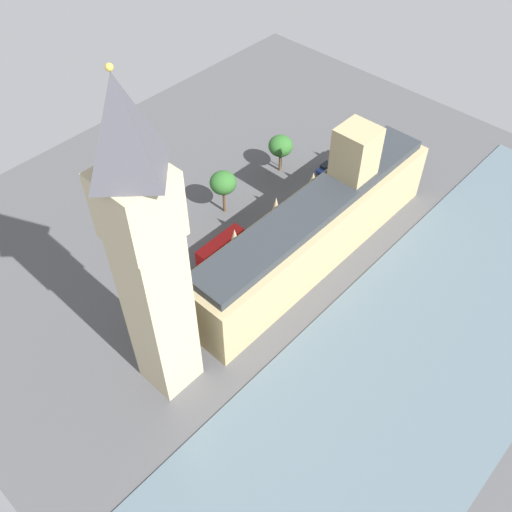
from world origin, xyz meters
The scene contains 14 objects.
ground_plane centered at (0.00, 0.00, 0.00)m, with size 127.00×127.00×0.00m, color #4C4C4F.
river_thames centered at (-29.58, 0.00, 0.12)m, with size 34.79×114.30×0.25m, color slate.
parliament_building centered at (-1.99, -1.13, 7.23)m, with size 10.86×57.00×23.29m.
clock_tower centered at (-1.84, 35.12, 27.51)m, with size 8.13×8.13×53.19m.
car_blue_trailing centered at (11.98, -21.97, 0.89)m, with size 1.97×4.47×1.74m.
car_white_opposite_hall centered at (9.03, -14.06, 0.89)m, with size 2.22×4.92×1.74m.
car_silver_leading centered at (8.99, 3.53, 0.89)m, with size 2.29×4.48×1.74m.
double_decker_bus_by_river_gate centered at (10.12, 12.20, 2.63)m, with size 2.77×10.54×4.75m.
pedestrian_under_trees centered at (5.36, -12.92, 0.67)m, with size 0.59×0.64×1.50m.
pedestrian_near_tower centered at (5.13, -21.40, 0.67)m, with size 0.55×0.62×1.49m.
plane_tree_midblock centered at (18.96, 2.42, 7.39)m, with size 5.33×5.33×9.72m.
plane_tree_corner centered at (19.45, -15.33, 6.47)m, with size 5.26×5.26×8.75m.
street_lamp_kerbside centered at (20.07, 17.98, 4.76)m, with size 0.56×0.56×6.89m.
street_lamp_far_end centered at (19.91, -16.35, 4.79)m, with size 0.56×0.56×6.95m.
Camera 1 is at (-44.24, 61.10, 78.93)m, focal length 39.75 mm.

